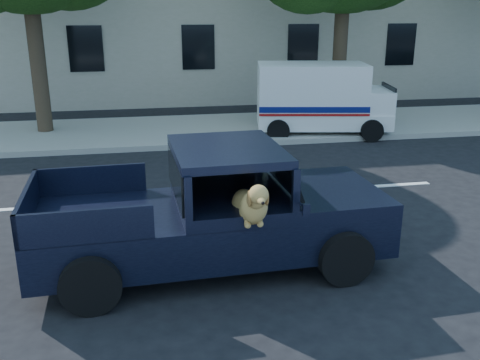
# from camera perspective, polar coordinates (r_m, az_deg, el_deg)

# --- Properties ---
(ground) EXTENTS (120.00, 120.00, 0.00)m
(ground) POSITION_cam_1_polar(r_m,az_deg,el_deg) (7.63, -0.19, -10.42)
(ground) COLOR black
(ground) RESTS_ON ground
(far_sidewalk) EXTENTS (60.00, 4.00, 0.15)m
(far_sidewalk) POSITION_cam_1_polar(r_m,az_deg,el_deg) (16.24, -6.12, 5.28)
(far_sidewalk) COLOR gray
(far_sidewalk) RESTS_ON ground
(lane_stripes) EXTENTS (21.60, 0.14, 0.01)m
(lane_stripes) POSITION_cam_1_polar(r_m,az_deg,el_deg) (11.12, 6.79, -1.15)
(lane_stripes) COLOR silver
(lane_stripes) RESTS_ON ground
(pickup_truck) EXTENTS (5.04, 2.60, 1.78)m
(pickup_truck) POSITION_cam_1_polar(r_m,az_deg,el_deg) (7.75, -3.65, -5.05)
(pickup_truck) COLOR black
(pickup_truck) RESTS_ON ground
(mail_truck) EXTENTS (4.05, 2.52, 2.08)m
(mail_truck) POSITION_cam_1_polar(r_m,az_deg,el_deg) (15.93, 8.50, 7.99)
(mail_truck) COLOR silver
(mail_truck) RESTS_ON ground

